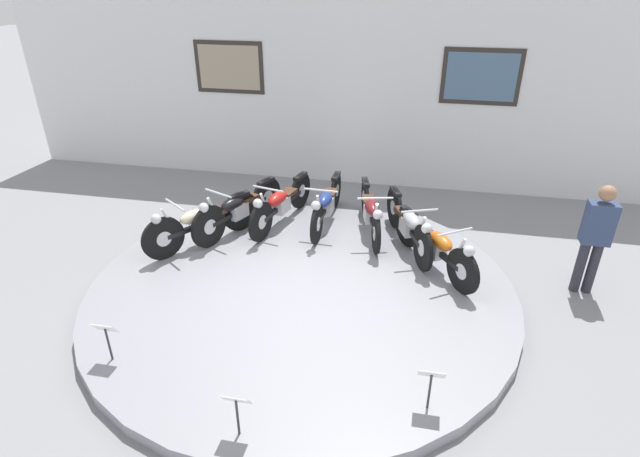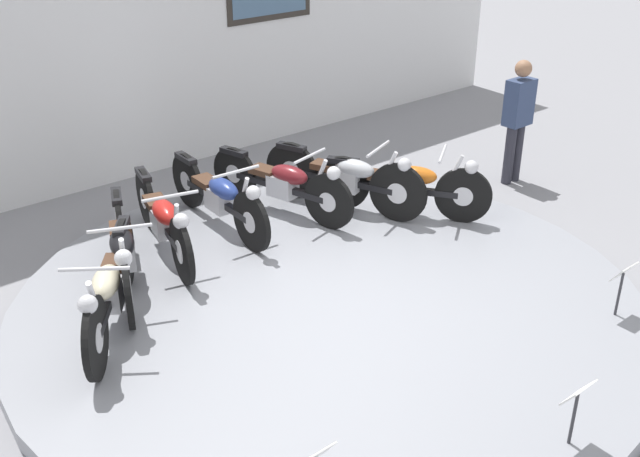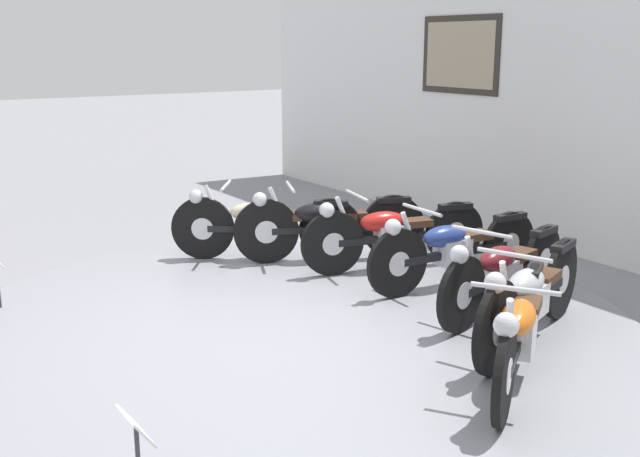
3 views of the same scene
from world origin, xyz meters
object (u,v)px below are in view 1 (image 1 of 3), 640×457
(motorcycle_silver, at_px, (409,224))
(motorcycle_orange, at_px, (435,245))
(motorcycle_cream, at_px, (201,221))
(info_placard_front_left, at_px, (106,333))
(motorcycle_maroon, at_px, (371,211))
(info_placard_front_right, at_px, (431,379))
(visitor_standing, at_px, (596,235))
(motorcycle_blue, at_px, (326,203))
(motorcycle_black, at_px, (238,208))
(info_placard_front_centre, at_px, (236,405))
(motorcycle_red, at_px, (281,203))

(motorcycle_silver, xyz_separation_m, motorcycle_orange, (0.39, -0.55, -0.02))
(motorcycle_cream, distance_m, info_placard_front_left, 2.63)
(motorcycle_maroon, distance_m, info_placard_front_right, 3.67)
(visitor_standing, bearing_deg, motorcycle_blue, 165.56)
(motorcycle_black, xyz_separation_m, info_placard_front_left, (-0.35, -3.18, -0.03))
(motorcycle_cream, height_order, motorcycle_silver, motorcycle_silver)
(info_placard_front_centre, bearing_deg, info_placard_front_right, 21.25)
(info_placard_front_right, bearing_deg, info_placard_front_centre, -158.75)
(motorcycle_red, bearing_deg, motorcycle_orange, -20.11)
(motorcycle_blue, bearing_deg, visitor_standing, -14.44)
(info_placard_front_centre, bearing_deg, visitor_standing, 41.58)
(motorcycle_cream, relative_size, motorcycle_red, 0.85)
(motorcycle_silver, xyz_separation_m, visitor_standing, (2.43, -0.48, 0.33))
(motorcycle_cream, height_order, info_placard_front_right, motorcycle_cream)
(motorcycle_red, xyz_separation_m, info_placard_front_centre, (0.75, -4.21, -0.02))
(motorcycle_cream, relative_size, info_placard_front_left, 3.24)
(motorcycle_maroon, xyz_separation_m, motorcycle_silver, (0.62, -0.37, 0.02))
(motorcycle_black, height_order, motorcycle_orange, motorcycle_black)
(motorcycle_black, xyz_separation_m, visitor_standing, (5.16, -0.48, 0.33))
(motorcycle_maroon, height_order, motorcycle_orange, motorcycle_orange)
(motorcycle_blue, relative_size, motorcycle_orange, 1.20)
(motorcycle_maroon, bearing_deg, motorcycle_blue, 170.08)
(motorcycle_red, bearing_deg, info_placard_front_left, -105.26)
(info_placard_front_left, height_order, info_placard_front_right, same)
(info_placard_front_centre, height_order, visitor_standing, visitor_standing)
(motorcycle_silver, bearing_deg, motorcycle_cream, -170.09)
(motorcycle_cream, relative_size, info_placard_front_right, 3.24)
(motorcycle_red, height_order, motorcycle_orange, motorcycle_red)
(motorcycle_red, height_order, info_placard_front_left, motorcycle_red)
(motorcycle_maroon, relative_size, motorcycle_silver, 1.01)
(motorcycle_blue, height_order, motorcycle_orange, motorcycle_blue)
(motorcycle_maroon, height_order, motorcycle_silver, motorcycle_silver)
(motorcycle_cream, bearing_deg, info_placard_front_right, -37.15)
(motorcycle_orange, bearing_deg, info_placard_front_right, -90.96)
(visitor_standing, bearing_deg, motorcycle_maroon, 164.47)
(motorcycle_black, distance_m, motorcycle_maroon, 2.14)
(motorcycle_black, height_order, info_placard_front_right, motorcycle_black)
(visitor_standing, bearing_deg, info_placard_front_right, -127.60)
(motorcycle_maroon, bearing_deg, motorcycle_cream, -159.97)
(motorcycle_maroon, distance_m, visitor_standing, 3.18)
(motorcycle_silver, relative_size, visitor_standing, 1.20)
(motorcycle_red, bearing_deg, motorcycle_black, -149.24)
(motorcycle_cream, xyz_separation_m, motorcycle_maroon, (2.51, 0.91, -0.02))
(motorcycle_silver, bearing_deg, motorcycle_red, 170.08)
(motorcycle_blue, bearing_deg, info_placard_front_centre, -89.97)
(motorcycle_silver, bearing_deg, motorcycle_blue, 159.94)
(motorcycle_cream, relative_size, visitor_standing, 1.05)
(motorcycle_maroon, bearing_deg, motorcycle_red, 179.95)
(motorcycle_blue, relative_size, info_placard_front_left, 3.87)
(motorcycle_black, bearing_deg, motorcycle_cream, -125.69)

